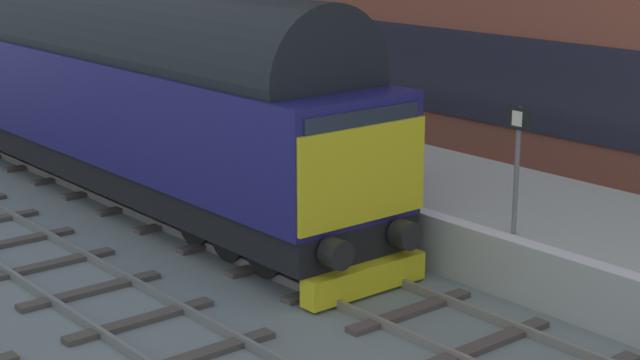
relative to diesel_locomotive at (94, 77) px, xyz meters
The scene contains 7 objects.
ground_plane 8.20m from the diesel_locomotive, 90.01° to the right, with size 140.00×140.00×0.00m, color slate.
track_main 8.19m from the diesel_locomotive, 90.01° to the right, with size 2.50×60.00×0.15m.
track_adjacent_west 8.87m from the diesel_locomotive, 113.63° to the right, with size 2.50×60.00×0.15m.
station_platform 8.83m from the diesel_locomotive, 65.30° to the right, with size 4.00×44.00×1.01m.
diesel_locomotive is the anchor object (origin of this frame).
platform_number_sign 10.71m from the diesel_locomotive, 79.37° to the right, with size 0.10×0.44×2.08m.
waiting_passenger 7.40m from the diesel_locomotive, 63.53° to the right, with size 0.41×0.50×1.64m.
Camera 1 is at (-10.36, -12.63, 6.00)m, focal length 56.16 mm.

